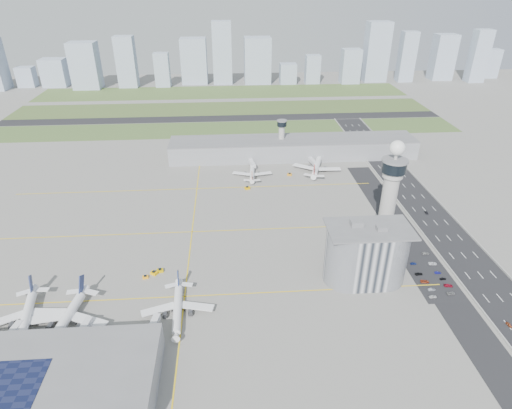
{
  "coord_description": "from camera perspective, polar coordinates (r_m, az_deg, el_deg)",
  "views": [
    {
      "loc": [
        -16.35,
        -195.83,
        140.98
      ],
      "look_at": [
        0.0,
        35.0,
        15.0
      ],
      "focal_mm": 30.0,
      "sensor_mm": 36.0,
      "label": 1
    }
  ],
  "objects": [
    {
      "name": "ground",
      "position": [
        241.85,
        0.59,
        -7.09
      ],
      "size": [
        1000.0,
        1000.0,
        0.0
      ],
      "primitive_type": "plane",
      "color": "gray"
    },
    {
      "name": "grass_strip_0",
      "position": [
        443.81,
        -4.38,
        9.97
      ],
      "size": [
        480.0,
        50.0,
        0.08
      ],
      "primitive_type": "cube",
      "color": "#395126",
      "rests_on": "ground"
    },
    {
      "name": "grass_strip_1",
      "position": [
        515.48,
        -4.41,
        12.61
      ],
      "size": [
        480.0,
        60.0,
        0.08
      ],
      "primitive_type": "cube",
      "color": "#405628",
      "rests_on": "ground"
    },
    {
      "name": "grass_strip_2",
      "position": [
        592.83,
        -4.43,
        14.73
      ],
      "size": [
        480.0,
        70.0,
        0.08
      ],
      "primitive_type": "cube",
      "color": "#546B32",
      "rests_on": "ground"
    },
    {
      "name": "runway",
      "position": [
        479.04,
        -4.39,
        11.37
      ],
      "size": [
        480.0,
        22.0,
        0.1
      ],
      "primitive_type": "cube",
      "color": "black",
      "rests_on": "ground"
    },
    {
      "name": "highway",
      "position": [
        274.7,
        25.37,
        -5.42
      ],
      "size": [
        28.0,
        500.0,
        0.1
      ],
      "primitive_type": "cube",
      "color": "black",
      "rests_on": "ground"
    },
    {
      "name": "barrier_left",
      "position": [
        268.0,
        22.77,
        -5.55
      ],
      "size": [
        0.6,
        500.0,
        1.2
      ],
      "primitive_type": "cube",
      "color": "#9E9E99",
      "rests_on": "ground"
    },
    {
      "name": "barrier_right",
      "position": [
        281.39,
        27.9,
        -5.09
      ],
      "size": [
        0.6,
        500.0,
        1.2
      ],
      "primitive_type": "cube",
      "color": "#9E9E99",
      "rests_on": "ground"
    },
    {
      "name": "landside_road",
      "position": [
        256.33,
        21.43,
        -7.07
      ],
      "size": [
        18.0,
        260.0,
        0.08
      ],
      "primitive_type": "cube",
      "color": "black",
      "rests_on": "ground"
    },
    {
      "name": "parking_lot",
      "position": [
        246.91,
        22.1,
        -8.7
      ],
      "size": [
        20.0,
        44.0,
        0.1
      ],
      "primitive_type": "cube",
      "color": "black",
      "rests_on": "ground"
    },
    {
      "name": "taxiway_line_h_0",
      "position": [
        218.93,
        -9.49,
        -12.0
      ],
      "size": [
        260.0,
        0.6,
        0.01
      ],
      "primitive_type": "cube",
      "color": "yellow",
      "rests_on": "ground"
    },
    {
      "name": "taxiway_line_h_1",
      "position": [
        267.26,
        -8.53,
        -3.63
      ],
      "size": [
        260.0,
        0.6,
        0.01
      ],
      "primitive_type": "cube",
      "color": "yellow",
      "rests_on": "ground"
    },
    {
      "name": "taxiway_line_h_2",
      "position": [
        319.58,
        -7.88,
        2.1
      ],
      "size": [
        260.0,
        0.6,
        0.01
      ],
      "primitive_type": "cube",
      "color": "yellow",
      "rests_on": "ground"
    },
    {
      "name": "taxiway_line_v",
      "position": [
        267.26,
        -8.53,
        -3.63
      ],
      "size": [
        0.6,
        260.0,
        0.01
      ],
      "primitive_type": "cube",
      "color": "yellow",
      "rests_on": "ground"
    },
    {
      "name": "control_tower",
      "position": [
        246.12,
        17.44,
        1.67
      ],
      "size": [
        14.0,
        14.0,
        64.5
      ],
      "color": "#ADAAA5",
      "rests_on": "ground"
    },
    {
      "name": "secondary_tower",
      "position": [
        369.69,
        3.42,
        9.21
      ],
      "size": [
        8.6,
        8.6,
        31.9
      ],
      "color": "#ADAAA5",
      "rests_on": "ground"
    },
    {
      "name": "admin_building",
      "position": [
        225.12,
        14.47,
        -6.42
      ],
      "size": [
        42.0,
        24.0,
        33.5
      ],
      "color": "#B2B2B7",
      "rests_on": "ground"
    },
    {
      "name": "terminal_pier",
      "position": [
        372.96,
        4.95,
        7.55
      ],
      "size": [
        210.0,
        32.0,
        15.8
      ],
      "color": "gray",
      "rests_on": "ground"
    },
    {
      "name": "near_terminal",
      "position": [
        190.26,
        -26.5,
        -20.4
      ],
      "size": [
        84.0,
        42.0,
        13.0
      ],
      "color": "gray",
      "rests_on": "ground"
    },
    {
      "name": "airplane_near_a",
      "position": [
        224.03,
        -28.47,
        -12.63
      ],
      "size": [
        44.87,
        49.95,
        12.16
      ],
      "primitive_type": null,
      "rotation": [
        0.0,
        0.0,
        -1.37
      ],
      "color": "white",
      "rests_on": "ground"
    },
    {
      "name": "airplane_near_b",
      "position": [
        214.24,
        -24.3,
        -13.46
      ],
      "size": [
        44.58,
        50.45,
        12.78
      ],
      "primitive_type": null,
      "rotation": [
        0.0,
        0.0,
        -1.71
      ],
      "color": "white",
      "rests_on": "ground"
    },
    {
      "name": "airplane_near_c",
      "position": [
        206.15,
        -10.48,
        -13.06
      ],
      "size": [
        36.22,
        41.97,
        11.3
      ],
      "primitive_type": null,
      "rotation": [
        0.0,
        0.0,
        -1.52
      ],
      "color": "white",
      "rests_on": "ground"
    },
    {
      "name": "airplane_far_a",
      "position": [
        335.68,
        -0.52,
        4.69
      ],
      "size": [
        33.56,
        38.64,
        10.23
      ],
      "primitive_type": null,
      "rotation": [
        0.0,
        0.0,
        1.5
      ],
      "color": "white",
      "rests_on": "ground"
    },
    {
      "name": "airplane_far_b",
      "position": [
        347.94,
        8.14,
        5.51
      ],
      "size": [
        50.84,
        55.29,
        12.79
      ],
      "primitive_type": null,
      "rotation": [
        0.0,
        0.0,
        1.26
      ],
      "color": "white",
      "rests_on": "ground"
    },
    {
      "name": "jet_bridge_near_0",
      "position": [
        215.87,
        -30.74,
        -16.21
      ],
      "size": [
        5.39,
        14.31,
        5.7
      ],
      "primitive_type": null,
      "rotation": [
        0.0,
        0.0,
        1.4
      ],
      "color": "silver",
      "rests_on": "ground"
    },
    {
      "name": "jet_bridge_near_1",
      "position": [
        204.2,
        -22.89,
        -16.87
      ],
      "size": [
        5.39,
        14.31,
        5.7
      ],
      "primitive_type": null,
      "rotation": [
        0.0,
        0.0,
        1.4
      ],
      "color": "silver",
      "rests_on": "ground"
    },
    {
      "name": "jet_bridge_near_2",
      "position": [
        196.47,
        -14.22,
        -17.25
      ],
      "size": [
        5.39,
        14.31,
        5.7
      ],
      "primitive_type": null,
      "rotation": [
        0.0,
        0.0,
        1.4
      ],
      "color": "silver",
      "rests_on": "ground"
    },
    {
      "name": "jet_bridge_far_0",
      "position": [
        356.21,
        -0.79,
        5.75
      ],
      "size": [
        5.39,
        14.31,
        5.7
      ],
      "primitive_type": null,
      "rotation": [
        0.0,
        0.0,
        -1.4
      ],
      "color": "silver",
      "rests_on": "ground"
    },
    {
      "name": "jet_bridge_far_1",
      "position": [
        362.24,
        7.18,
        5.92
      ],
      "size": [
        5.39,
        14.31,
        5.7
      ],
      "primitive_type": null,
      "rotation": [
        0.0,
        0.0,
        -1.4
      ],
      "color": "silver",
      "rests_on": "ground"
    },
    {
      "name": "tug_0",
      "position": [
        227.42,
        -26.1,
        -12.98
      ],
      "size": [
        4.02,
        3.81,
        1.93
      ],
      "primitive_type": null,
      "rotation": [
        0.0,
        0.0,
        0.93
      ],
      "color": "orange",
      "rests_on": "ground"
    },
    {
      "name": "tug_1",
      "position": [
        234.0,
        -14.54,
        -9.31
      ],
      "size": [
        3.2,
        2.46,
        1.69
      ],
      "primitive_type": null,
      "rotation": [
        0.0,
        0.0,
        1.74
      ],
      "color": "#FE9E11",
      "rests_on": "ground"
    },
    {
      "name": "tug_2",
      "position": [
        235.47,
        -13.45,
        -8.84
      ],
      "size": [
        4.17,
        3.88,
        2.0
      ],
      "primitive_type": null,
      "rotation": [
        0.0,
        0.0,
        -2.17
      ],
      "color": "#FCB500",
      "rests_on": "ground"
    },
    {
      "name": "tug_3",
      "position": [
        236.54,
        -12.68,
        -8.55
      ],
      "size": [
        3.73,
        2.87,
        1.97
      ],
      "primitive_type": null,
      "rotation": [
        0.0,
        0.0,
        1.74
      ],
      "color": "#D0A500",
      "rests_on": "ground"
    },
    {
      "name": "tug_4",
      "position": [
        315.67,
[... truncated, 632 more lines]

